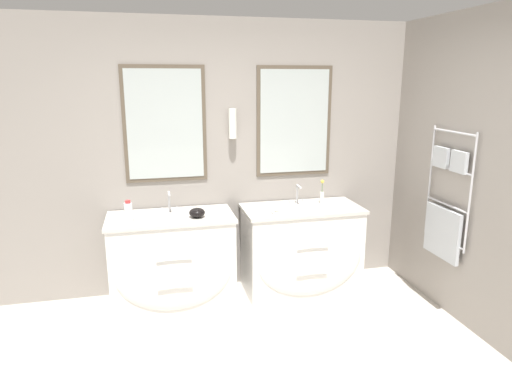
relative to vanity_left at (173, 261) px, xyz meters
name	(u,v)px	position (x,y,z in m)	size (l,w,h in m)	color
wall_back	(228,157)	(0.59, 0.37, 0.88)	(5.20, 0.16, 2.60)	gray
wall_right	(467,172)	(2.42, -0.75, 0.86)	(0.13, 3.96, 2.60)	gray
vanity_left	(173,261)	(0.00, 0.00, 0.00)	(1.13, 0.64, 0.85)	white
vanity_right	(302,250)	(1.24, 0.00, 0.00)	(1.13, 0.64, 0.85)	white
faucet_left	(169,202)	(0.00, 0.18, 0.52)	(0.17, 0.12, 0.19)	silver
faucet_right	(298,194)	(1.24, 0.18, 0.52)	(0.17, 0.12, 0.19)	silver
toiletry_bottle	(128,212)	(-0.36, -0.06, 0.51)	(0.07, 0.07, 0.19)	silver
amenity_bowl	(197,213)	(0.23, -0.06, 0.47)	(0.14, 0.14, 0.09)	black
flower_vase	(322,194)	(1.48, 0.12, 0.52)	(0.04, 0.04, 0.24)	silver
soap_dish	(277,212)	(0.95, -0.13, 0.44)	(0.09, 0.07, 0.04)	white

